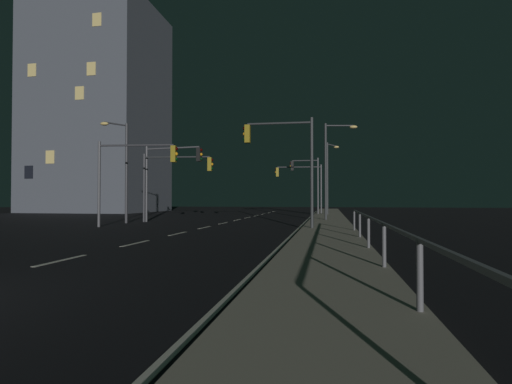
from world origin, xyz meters
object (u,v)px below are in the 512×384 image
object	(u,v)px
street_lamp_across_street	(329,171)
building_distant	(100,111)
traffic_light_overhead_east	(176,173)
street_lamp_corner	(122,162)
traffic_light_near_right	(135,166)
traffic_light_far_center	(306,175)
street_lamp_median	(331,161)
traffic_light_far_left	(170,167)
traffic_light_mid_right	(282,151)
traffic_light_far_right	(300,178)

from	to	relation	value
street_lamp_across_street	building_distant	xyz separation A→B (m)	(-29.06, 6.23, 8.65)
traffic_light_overhead_east	street_lamp_corner	distance (m)	3.64
traffic_light_near_right	traffic_light_far_center	bearing A→B (deg)	64.31
street_lamp_across_street	street_lamp_median	world-z (taller)	street_lamp_across_street
traffic_light_near_right	traffic_light_far_center	size ratio (longest dim) A/B	0.89
traffic_light_far_left	traffic_light_far_center	bearing A→B (deg)	57.45
street_lamp_across_street	building_distant	distance (m)	30.96
street_lamp_corner	building_distant	bearing A→B (deg)	126.13
traffic_light_near_right	street_lamp_across_street	bearing A→B (deg)	58.08
traffic_light_far_left	traffic_light_near_right	bearing A→B (deg)	-91.71
traffic_light_mid_right	street_lamp_corner	bearing A→B (deg)	162.12
traffic_light_overhead_east	street_lamp_across_street	xyz separation A→B (m)	(10.68, 12.89, 0.91)
traffic_light_mid_right	traffic_light_far_right	bearing A→B (deg)	91.59
traffic_light_far_right	traffic_light_far_center	xyz separation A→B (m)	(0.71, -1.46, 0.25)
traffic_light_mid_right	traffic_light_overhead_east	xyz separation A→B (m)	(-8.25, 5.57, -0.67)
traffic_light_far_right	traffic_light_far_center	world-z (taller)	traffic_light_far_center
traffic_light_near_right	street_lamp_corner	bearing A→B (deg)	129.81
traffic_light_overhead_east	building_distant	size ratio (longest dim) A/B	0.19
traffic_light_far_right	traffic_light_mid_right	size ratio (longest dim) A/B	0.89
street_lamp_across_street	street_lamp_median	size ratio (longest dim) A/B	1.00
traffic_light_near_right	traffic_light_far_left	bearing A→B (deg)	88.29
traffic_light_mid_right	street_lamp_median	bearing A→B (deg)	72.99
traffic_light_mid_right	street_lamp_median	size ratio (longest dim) A/B	0.82
street_lamp_median	traffic_light_mid_right	bearing A→B (deg)	-107.01
traffic_light_mid_right	traffic_light_near_right	bearing A→B (deg)	176.28
traffic_light_overhead_east	street_lamp_median	bearing A→B (deg)	14.54
street_lamp_across_street	traffic_light_near_right	bearing A→B (deg)	-121.92
traffic_light_near_right	traffic_light_far_left	size ratio (longest dim) A/B	0.92
traffic_light_mid_right	traffic_light_overhead_east	size ratio (longest dim) A/B	1.14
street_lamp_across_street	traffic_light_far_right	bearing A→B (deg)	146.23
traffic_light_far_right	street_lamp_median	xyz separation A→B (m)	(3.13, -12.08, 0.61)
traffic_light_far_left	building_distant	distance (m)	28.01
traffic_light_far_center	street_lamp_corner	size ratio (longest dim) A/B	0.83
traffic_light_mid_right	traffic_light_far_left	world-z (taller)	traffic_light_mid_right
traffic_light_mid_right	street_lamp_across_street	world-z (taller)	street_lamp_across_street
traffic_light_far_left	street_lamp_across_street	world-z (taller)	street_lamp_across_street
traffic_light_near_right	traffic_light_overhead_east	size ratio (longest dim) A/B	1.00
traffic_light_far_center	traffic_light_far_left	distance (m)	16.21
traffic_light_near_right	street_lamp_corner	world-z (taller)	street_lamp_corner
traffic_light_far_center	street_lamp_corner	world-z (taller)	street_lamp_corner
traffic_light_far_right	traffic_light_overhead_east	size ratio (longest dim) A/B	1.01
traffic_light_near_right	traffic_light_mid_right	bearing A→B (deg)	-3.72
traffic_light_far_center	street_lamp_across_street	world-z (taller)	street_lamp_across_street
street_lamp_across_street	street_lamp_median	xyz separation A→B (m)	(0.14, -10.08, 0.00)
building_distant	street_lamp_corner	bearing A→B (deg)	-53.87
traffic_light_overhead_east	traffic_light_far_center	xyz separation A→B (m)	(8.40, 13.43, 0.55)
traffic_light_near_right	traffic_light_overhead_east	bearing A→B (deg)	84.68
traffic_light_far_left	traffic_light_far_right	bearing A→B (deg)	62.08
traffic_light_mid_right	street_lamp_across_street	bearing A→B (deg)	82.52
traffic_light_near_right	traffic_light_mid_right	distance (m)	8.76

